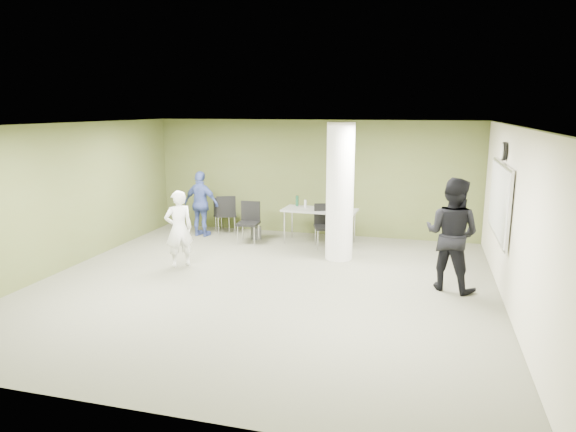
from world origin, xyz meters
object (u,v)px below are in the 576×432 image
(chair_back_left, at_px, (224,212))
(man_black, at_px, (452,234))
(man_blue, at_px, (201,204))
(folding_table, at_px, (319,211))
(woman_white, at_px, (179,229))

(chair_back_left, distance_m, man_black, 6.09)
(chair_back_left, bearing_deg, man_blue, 56.35)
(man_blue, bearing_deg, folding_table, -170.16)
(folding_table, height_order, woman_white, woman_white)
(man_black, bearing_deg, chair_back_left, -4.85)
(woman_white, distance_m, man_blue, 2.48)
(woman_white, relative_size, man_blue, 0.96)
(folding_table, distance_m, chair_back_left, 2.59)
(man_black, bearing_deg, man_blue, 1.04)
(woman_white, relative_size, man_black, 0.78)
(chair_back_left, distance_m, man_blue, 0.70)
(folding_table, distance_m, woman_white, 3.37)
(folding_table, height_order, chair_back_left, folding_table)
(man_black, bearing_deg, woman_white, 23.91)
(folding_table, relative_size, man_blue, 1.08)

